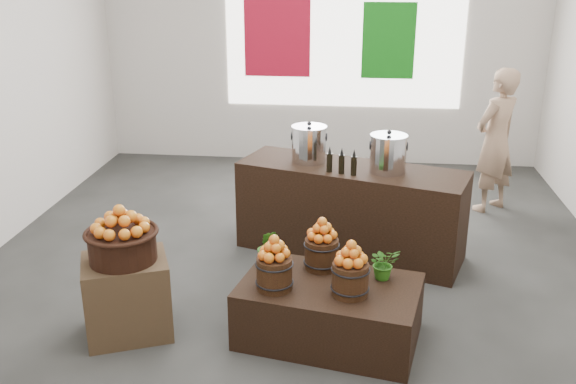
# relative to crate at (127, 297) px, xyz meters

# --- Properties ---
(ground) EXTENTS (7.00, 7.00, 0.00)m
(ground) POSITION_rel_crate_xyz_m (1.17, 1.20, -0.31)
(ground) COLOR #383835
(ground) RESTS_ON ground
(back_wall) EXTENTS (6.00, 0.04, 4.00)m
(back_wall) POSITION_rel_crate_xyz_m (1.17, 4.70, 1.69)
(back_wall) COLOR beige
(back_wall) RESTS_ON ground
(back_opening) EXTENTS (3.20, 0.02, 2.40)m
(back_opening) POSITION_rel_crate_xyz_m (1.47, 4.68, 1.69)
(back_opening) COLOR white
(back_opening) RESTS_ON back_wall
(deco_red_left) EXTENTS (0.90, 0.04, 1.40)m
(deco_red_left) POSITION_rel_crate_xyz_m (0.57, 4.67, 1.59)
(deco_red_left) COLOR #A90D25
(deco_red_left) RESTS_ON back_wall
(deco_green_right) EXTENTS (0.70, 0.04, 1.00)m
(deco_green_right) POSITION_rel_crate_xyz_m (2.07, 4.67, 1.39)
(deco_green_right) COLOR #116E12
(deco_green_right) RESTS_ON back_wall
(crate) EXTENTS (0.77, 0.71, 0.62)m
(crate) POSITION_rel_crate_xyz_m (0.00, 0.00, 0.00)
(crate) COLOR brown
(crate) RESTS_ON ground
(wicker_basket) EXTENTS (0.50, 0.50, 0.23)m
(wicker_basket) POSITION_rel_crate_xyz_m (0.00, 0.00, 0.42)
(wicker_basket) COLOR black
(wicker_basket) RESTS_ON crate
(apples_in_basket) EXTENTS (0.39, 0.39, 0.21)m
(apples_in_basket) POSITION_rel_crate_xyz_m (0.00, 0.00, 0.64)
(apples_in_basket) COLOR #AC0509
(apples_in_basket) RESTS_ON wicker_basket
(display_table) EXTENTS (1.45, 1.05, 0.46)m
(display_table) POSITION_rel_crate_xyz_m (1.54, 0.10, -0.08)
(display_table) COLOR black
(display_table) RESTS_ON ground
(apple_bucket_front_left) EXTENTS (0.26, 0.26, 0.24)m
(apple_bucket_front_left) POSITION_rel_crate_xyz_m (1.13, -0.01, 0.27)
(apple_bucket_front_left) COLOR #36200E
(apple_bucket_front_left) RESTS_ON display_table
(apples_in_bucket_front_left) EXTENTS (0.20, 0.20, 0.18)m
(apples_in_bucket_front_left) POSITION_rel_crate_xyz_m (1.13, -0.01, 0.48)
(apples_in_bucket_front_left) COLOR #AC0509
(apples_in_bucket_front_left) RESTS_ON apple_bucket_front_left
(apple_bucket_front_right) EXTENTS (0.26, 0.26, 0.24)m
(apple_bucket_front_right) POSITION_rel_crate_xyz_m (1.68, -0.03, 0.27)
(apple_bucket_front_right) COLOR #36200E
(apple_bucket_front_right) RESTS_ON display_table
(apples_in_bucket_front_right) EXTENTS (0.20, 0.20, 0.18)m
(apples_in_bucket_front_right) POSITION_rel_crate_xyz_m (1.68, -0.03, 0.48)
(apples_in_bucket_front_right) COLOR #AC0509
(apples_in_bucket_front_right) RESTS_ON apple_bucket_front_right
(apple_bucket_rear) EXTENTS (0.26, 0.26, 0.24)m
(apple_bucket_rear) POSITION_rel_crate_xyz_m (1.45, 0.36, 0.27)
(apple_bucket_rear) COLOR #36200E
(apple_bucket_rear) RESTS_ON display_table
(apples_in_bucket_rear) EXTENTS (0.20, 0.20, 0.18)m
(apples_in_bucket_rear) POSITION_rel_crate_xyz_m (1.45, 0.36, 0.48)
(apples_in_bucket_rear) COLOR #AC0509
(apples_in_bucket_rear) RESTS_ON apple_bucket_rear
(herb_garnish_right) EXTENTS (0.28, 0.27, 0.25)m
(herb_garnish_right) POSITION_rel_crate_xyz_m (1.93, 0.24, 0.27)
(herb_garnish_right) COLOR #245F14
(herb_garnish_right) RESTS_ON display_table
(herb_garnish_left) EXTENTS (0.17, 0.15, 0.30)m
(herb_garnish_left) POSITION_rel_crate_xyz_m (1.03, 0.38, 0.29)
(herb_garnish_left) COLOR #245F14
(herb_garnish_left) RESTS_ON display_table
(counter) EXTENTS (2.26, 1.31, 0.88)m
(counter) POSITION_rel_crate_xyz_m (1.66, 1.65, 0.13)
(counter) COLOR black
(counter) RESTS_ON ground
(stock_pot_left) EXTENTS (0.33, 0.33, 0.33)m
(stock_pot_left) POSITION_rel_crate_xyz_m (1.24, 1.78, 0.74)
(stock_pot_left) COLOR silver
(stock_pot_left) RESTS_ON counter
(stock_pot_center) EXTENTS (0.33, 0.33, 0.33)m
(stock_pot_center) POSITION_rel_crate_xyz_m (1.98, 1.54, 0.74)
(stock_pot_center) COLOR silver
(stock_pot_center) RESTS_ON counter
(oil_cruets) EXTENTS (0.24, 0.13, 0.24)m
(oil_cruets) POSITION_rel_crate_xyz_m (1.59, 1.44, 0.69)
(oil_cruets) COLOR black
(oil_cruets) RESTS_ON counter
(shopper) EXTENTS (0.70, 0.69, 1.63)m
(shopper) POSITION_rel_crate_xyz_m (3.24, 2.99, 0.51)
(shopper) COLOR #A07D62
(shopper) RESTS_ON ground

